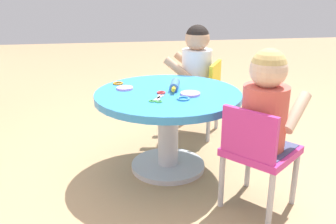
% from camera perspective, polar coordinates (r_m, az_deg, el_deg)
% --- Properties ---
extents(ground_plane, '(10.00, 10.00, 0.00)m').
position_cam_1_polar(ground_plane, '(2.27, 0.00, -8.53)').
color(ground_plane, tan).
extents(craft_table, '(0.83, 0.83, 0.48)m').
position_cam_1_polar(craft_table, '(2.13, 0.00, -0.09)').
color(craft_table, silver).
rests_on(craft_table, ground).
extents(child_chair_left, '(0.42, 0.42, 0.54)m').
position_cam_1_polar(child_chair_left, '(1.81, 13.62, -5.94)').
color(child_chair_left, '#B7B7BC').
rests_on(child_chair_left, ground).
extents(seated_child_left, '(0.43, 0.44, 0.51)m').
position_cam_1_polar(seated_child_left, '(1.76, 14.81, 1.17)').
color(seated_child_left, '#3F4772').
rests_on(seated_child_left, ground).
extents(child_chair_right, '(0.41, 0.41, 0.54)m').
position_cam_1_polar(child_chair_right, '(2.67, 5.05, 2.86)').
color(child_chair_right, '#B7B7BC').
rests_on(child_chair_right, ground).
extents(seated_child_right, '(0.40, 0.43, 0.51)m').
position_cam_1_polar(seated_child_right, '(2.63, 4.34, 7.69)').
color(seated_child_right, '#3F4772').
rests_on(seated_child_right, ground).
extents(rolling_pin, '(0.23, 0.08, 0.05)m').
position_cam_1_polar(rolling_pin, '(2.15, 1.05, 4.20)').
color(rolling_pin, '#3F72CC').
rests_on(rolling_pin, craft_table).
extents(craft_scissors, '(0.14, 0.10, 0.01)m').
position_cam_1_polar(craft_scissors, '(1.95, -1.71, 1.90)').
color(craft_scissors, silver).
rests_on(craft_scissors, craft_table).
extents(playdough_blob_0, '(0.10, 0.10, 0.01)m').
position_cam_1_polar(playdough_blob_0, '(2.16, -6.66, 3.68)').
color(playdough_blob_0, '#CC99E5').
rests_on(playdough_blob_0, craft_table).
extents(playdough_blob_1, '(0.11, 0.11, 0.01)m').
position_cam_1_polar(playdough_blob_1, '(2.04, 3.45, 2.81)').
color(playdough_blob_1, '#CC99E5').
rests_on(playdough_blob_1, craft_table).
extents(cookie_cutter_0, '(0.07, 0.07, 0.01)m').
position_cam_1_polar(cookie_cutter_0, '(1.96, 2.37, 2.09)').
color(cookie_cutter_0, '#3F99D8').
rests_on(cookie_cutter_0, craft_table).
extents(cookie_cutter_1, '(0.06, 0.06, 0.01)m').
position_cam_1_polar(cookie_cutter_1, '(2.28, -7.69, 4.40)').
color(cookie_cutter_1, orange).
rests_on(cookie_cutter_1, craft_table).
extents(cookie_cutter_2, '(0.05, 0.05, 0.01)m').
position_cam_1_polar(cookie_cutter_2, '(2.06, -1.06, 3.01)').
color(cookie_cutter_2, red).
rests_on(cookie_cutter_2, craft_table).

